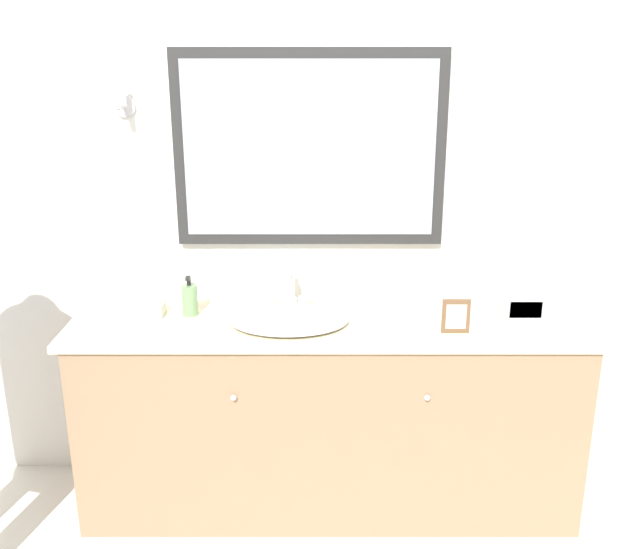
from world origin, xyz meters
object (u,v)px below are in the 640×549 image
sink_basin (291,318)px  soap_bottle (192,299)px  picture_frame (458,316)px  appliance_box (524,304)px

sink_basin → soap_bottle: size_ratio=2.84×
sink_basin → picture_frame: size_ratio=3.49×
appliance_box → picture_frame: size_ratio=1.30×
soap_bottle → picture_frame: (1.08, -0.20, 0.00)m
soap_bottle → picture_frame: soap_bottle is taller
picture_frame → appliance_box: bearing=31.5°
sink_basin → appliance_box: bearing=4.6°
sink_basin → appliance_box: 0.98m
appliance_box → soap_bottle: bearing=179.7°
sink_basin → picture_frame: 0.68m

